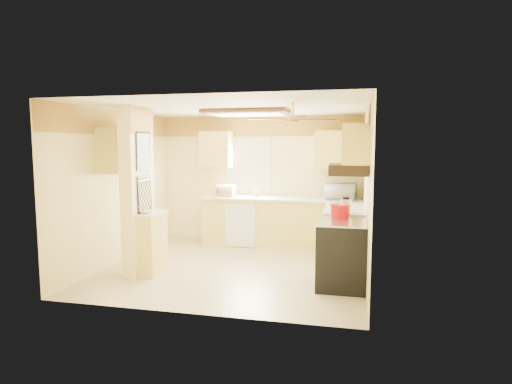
% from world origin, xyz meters
% --- Properties ---
extents(floor, '(4.00, 4.00, 0.00)m').
position_xyz_m(floor, '(0.00, 0.00, 0.00)').
color(floor, '#C9B58B').
rests_on(floor, ground).
extents(ceiling, '(4.00, 4.00, 0.00)m').
position_xyz_m(ceiling, '(0.00, 0.00, 2.50)').
color(ceiling, white).
rests_on(ceiling, wall_back).
extents(wall_back, '(4.00, 0.00, 4.00)m').
position_xyz_m(wall_back, '(0.00, 1.90, 1.25)').
color(wall_back, '#FBE799').
rests_on(wall_back, floor).
extents(wall_front, '(4.00, 0.00, 4.00)m').
position_xyz_m(wall_front, '(0.00, -1.90, 1.25)').
color(wall_front, '#FBE799').
rests_on(wall_front, floor).
extents(wall_left, '(0.00, 3.80, 3.80)m').
position_xyz_m(wall_left, '(-2.00, 0.00, 1.25)').
color(wall_left, '#FBE799').
rests_on(wall_left, floor).
extents(wall_right, '(0.00, 3.80, 3.80)m').
position_xyz_m(wall_right, '(2.00, 0.00, 1.25)').
color(wall_right, '#FBE799').
rests_on(wall_right, floor).
extents(wallpaper_border, '(4.00, 0.02, 0.40)m').
position_xyz_m(wallpaper_border, '(0.00, 1.88, 2.30)').
color(wallpaper_border, '#E9BB44').
rests_on(wallpaper_border, wall_back).
extents(partition_column, '(0.20, 0.70, 2.50)m').
position_xyz_m(partition_column, '(-1.35, -0.55, 1.25)').
color(partition_column, '#FBE799').
rests_on(partition_column, floor).
extents(partition_ledge, '(0.25, 0.55, 0.90)m').
position_xyz_m(partition_ledge, '(-1.13, -0.55, 0.45)').
color(partition_ledge, '#E7D16A').
rests_on(partition_ledge, floor).
extents(ledge_top, '(0.28, 0.58, 0.04)m').
position_xyz_m(ledge_top, '(-1.13, -0.55, 0.92)').
color(ledge_top, silver).
rests_on(ledge_top, partition_ledge).
extents(lower_cabinets_back, '(3.00, 0.60, 0.90)m').
position_xyz_m(lower_cabinets_back, '(0.50, 1.60, 0.45)').
color(lower_cabinets_back, '#E7D16A').
rests_on(lower_cabinets_back, floor).
extents(lower_cabinets_right, '(0.60, 1.40, 0.90)m').
position_xyz_m(lower_cabinets_right, '(1.70, 0.60, 0.45)').
color(lower_cabinets_right, '#E7D16A').
rests_on(lower_cabinets_right, floor).
extents(countertop_back, '(3.04, 0.64, 0.04)m').
position_xyz_m(countertop_back, '(0.50, 1.59, 0.92)').
color(countertop_back, silver).
rests_on(countertop_back, lower_cabinets_back).
extents(countertop_right, '(0.64, 1.44, 0.04)m').
position_xyz_m(countertop_right, '(1.69, 0.60, 0.92)').
color(countertop_right, silver).
rests_on(countertop_right, lower_cabinets_right).
extents(dishwasher_panel, '(0.58, 0.02, 0.80)m').
position_xyz_m(dishwasher_panel, '(-0.25, 1.29, 0.43)').
color(dishwasher_panel, white).
rests_on(dishwasher_panel, lower_cabinets_back).
extents(window, '(0.92, 0.02, 1.02)m').
position_xyz_m(window, '(-0.25, 1.89, 1.55)').
color(window, white).
rests_on(window, wall_back).
extents(upper_cab_back_left, '(0.60, 0.35, 0.70)m').
position_xyz_m(upper_cab_back_left, '(-0.85, 1.72, 1.85)').
color(upper_cab_back_left, '#E7D16A').
rests_on(upper_cab_back_left, wall_back).
extents(upper_cab_back_right, '(0.90, 0.35, 0.70)m').
position_xyz_m(upper_cab_back_right, '(1.55, 1.72, 1.85)').
color(upper_cab_back_right, '#E7D16A').
rests_on(upper_cab_back_right, wall_back).
extents(upper_cab_right, '(0.35, 1.00, 0.70)m').
position_xyz_m(upper_cab_right, '(1.82, 1.25, 1.85)').
color(upper_cab_right, '#E7D16A').
rests_on(upper_cab_right, wall_right).
extents(upper_cab_left_wall, '(0.35, 0.75, 0.70)m').
position_xyz_m(upper_cab_left_wall, '(-1.82, -0.25, 1.85)').
color(upper_cab_left_wall, '#E7D16A').
rests_on(upper_cab_left_wall, wall_left).
extents(upper_cab_over_stove, '(0.35, 0.76, 0.52)m').
position_xyz_m(upper_cab_over_stove, '(1.82, -0.55, 1.95)').
color(upper_cab_over_stove, '#E7D16A').
rests_on(upper_cab_over_stove, wall_right).
extents(stove, '(0.68, 0.77, 0.92)m').
position_xyz_m(stove, '(1.67, -0.55, 0.46)').
color(stove, black).
rests_on(stove, floor).
extents(range_hood, '(0.50, 0.76, 0.14)m').
position_xyz_m(range_hood, '(1.74, -0.55, 1.62)').
color(range_hood, black).
rests_on(range_hood, upper_cab_over_stove).
extents(poster_menu, '(0.02, 0.42, 0.57)m').
position_xyz_m(poster_menu, '(-1.24, -0.55, 1.85)').
color(poster_menu, black).
rests_on(poster_menu, partition_column).
extents(poster_nashville, '(0.02, 0.42, 0.57)m').
position_xyz_m(poster_nashville, '(-1.24, -0.55, 1.20)').
color(poster_nashville, black).
rests_on(poster_nashville, partition_column).
extents(ceiling_light_panel, '(1.35, 0.95, 0.06)m').
position_xyz_m(ceiling_light_panel, '(0.10, 0.50, 2.46)').
color(ceiling_light_panel, brown).
rests_on(ceiling_light_panel, ceiling).
extents(ceiling_fan, '(1.15, 1.15, 0.26)m').
position_xyz_m(ceiling_fan, '(1.00, -0.70, 2.29)').
color(ceiling_fan, gold).
rests_on(ceiling_fan, ceiling).
extents(vent_grate, '(0.02, 0.40, 0.25)m').
position_xyz_m(vent_grate, '(1.98, -0.90, 2.30)').
color(vent_grate, black).
rests_on(vent_grate, wall_right).
extents(microwave, '(0.59, 0.45, 0.30)m').
position_xyz_m(microwave, '(1.59, 1.62, 1.09)').
color(microwave, white).
rests_on(microwave, countertop_back).
extents(bowl, '(0.24, 0.24, 0.05)m').
position_xyz_m(bowl, '(-1.16, -0.66, 0.97)').
color(bowl, white).
rests_on(bowl, ledge_top).
extents(dutch_oven, '(0.29, 0.29, 0.19)m').
position_xyz_m(dutch_oven, '(1.63, -0.28, 1.01)').
color(dutch_oven, '#AE0C0D').
rests_on(dutch_oven, stove).
extents(kettle, '(0.16, 0.16, 0.25)m').
position_xyz_m(kettle, '(1.71, -0.06, 1.06)').
color(kettle, silver).
rests_on(kettle, countertop_right).
extents(dish_rack, '(0.38, 0.29, 0.22)m').
position_xyz_m(dish_rack, '(-0.63, 1.61, 1.02)').
color(dish_rack, tan).
rests_on(dish_rack, countertop_back).
extents(utensil_crock, '(0.10, 0.10, 0.20)m').
position_xyz_m(utensil_crock, '(-0.02, 1.66, 1.01)').
color(utensil_crock, white).
rests_on(utensil_crock, countertop_back).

